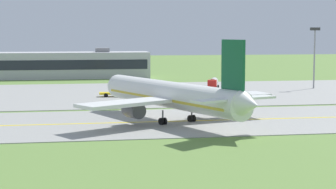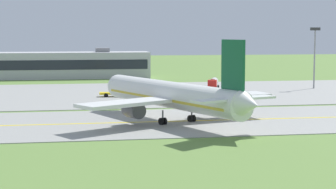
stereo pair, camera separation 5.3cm
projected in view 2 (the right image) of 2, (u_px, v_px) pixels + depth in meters
ground_plane at (170, 122)px, 89.60m from camera, size 500.00×500.00×0.00m
taxiway_strip at (170, 122)px, 89.59m from camera, size 240.00×28.00×0.10m
apron_pad at (182, 93)px, 132.42m from camera, size 140.00×52.00×0.10m
taxiway_centreline at (170, 121)px, 89.59m from camera, size 220.00×0.60×0.01m
airplane_lead at (172, 95)px, 88.82m from camera, size 31.17×37.76×12.70m
service_truck_baggage at (213, 83)px, 140.06m from camera, size 4.00×6.34×2.65m
service_truck_fuel at (120, 91)px, 123.76m from camera, size 6.50×2.61×2.59m
terminal_building at (72, 65)px, 173.72m from camera, size 45.63×10.70×8.88m
apron_light_mast at (315, 50)px, 140.65m from camera, size 2.40×0.50×14.70m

